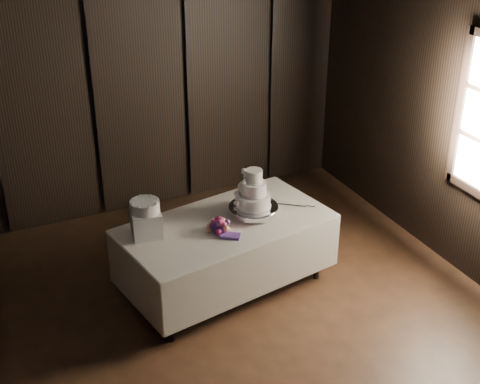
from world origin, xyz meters
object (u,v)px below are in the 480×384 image
at_px(display_table, 226,253).
at_px(box_pedestal, 146,224).
at_px(bouquet, 220,226).
at_px(cake_stand, 254,210).
at_px(small_cake, 145,206).
at_px(wedding_cake, 252,193).

xyz_separation_m(display_table, box_pedestal, (-0.75, 0.08, 0.47)).
distance_m(bouquet, box_pedestal, 0.67).
distance_m(display_table, bouquet, 0.45).
distance_m(cake_stand, small_cake, 1.09).
xyz_separation_m(wedding_cake, box_pedestal, (-1.03, 0.07, -0.12)).
distance_m(cake_stand, box_pedestal, 1.06).
distance_m(display_table, box_pedestal, 0.89).
distance_m(wedding_cake, small_cake, 1.03).
height_order(display_table, wedding_cake, wedding_cake).
bearing_deg(display_table, bouquet, -139.87).
height_order(cake_stand, box_pedestal, box_pedestal).
xyz_separation_m(wedding_cake, small_cake, (-1.03, 0.07, 0.06)).
bearing_deg(cake_stand, box_pedestal, 177.01).
bearing_deg(small_cake, box_pedestal, 0.00).
relative_size(cake_stand, bouquet, 1.26).
relative_size(bouquet, box_pedestal, 1.48).
bearing_deg(bouquet, cake_stand, 22.05).
bearing_deg(bouquet, box_pedestal, 160.01).
bearing_deg(display_table, box_pedestal, 163.55).
xyz_separation_m(bouquet, small_cake, (-0.63, 0.23, 0.24)).
bearing_deg(bouquet, wedding_cake, 21.47).
bearing_deg(box_pedestal, cake_stand, -2.99).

